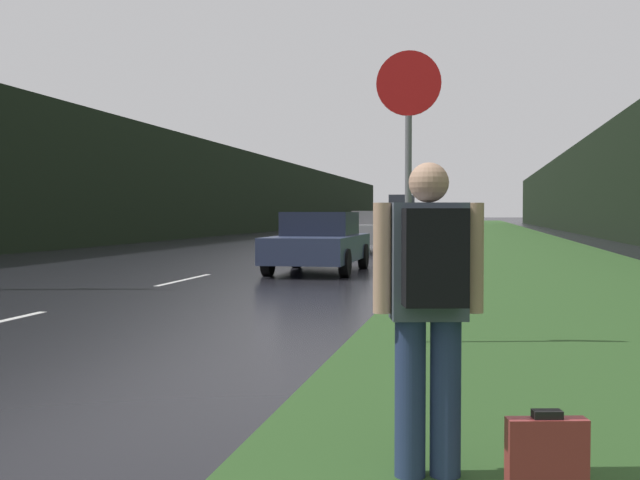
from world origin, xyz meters
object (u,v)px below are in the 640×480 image
(stop_sign, at_px, (408,166))
(car_passing_near, at_px, (319,242))
(car_passing_far, at_px, (375,231))
(delivery_truck, at_px, (403,210))
(hitchhiker_with_backpack, at_px, (429,299))
(suitcase, at_px, (547,456))

(stop_sign, xyz_separation_m, car_passing_near, (-2.92, 10.06, -1.16))
(stop_sign, bearing_deg, car_passing_near, 106.21)
(car_passing_far, xyz_separation_m, delivery_truck, (-4.57, 61.67, 1.07))
(hitchhiker_with_backpack, height_order, suitcase, hitchhiker_with_backpack)
(suitcase, height_order, delivery_truck, delivery_truck)
(stop_sign, xyz_separation_m, suitcase, (1.04, -4.41, -1.67))
(car_passing_near, relative_size, car_passing_far, 1.04)
(stop_sign, height_order, car_passing_near, stop_sign)
(stop_sign, bearing_deg, hitchhiker_with_backpack, -83.79)
(car_passing_near, xyz_separation_m, delivery_truck, (-4.57, 72.12, 1.12))
(delivery_truck, bearing_deg, stop_sign, -84.79)
(car_passing_far, relative_size, delivery_truck, 0.54)
(stop_sign, height_order, car_passing_far, stop_sign)
(stop_sign, xyz_separation_m, delivery_truck, (-7.50, 82.18, -0.04))
(delivery_truck, bearing_deg, car_passing_far, -85.76)
(hitchhiker_with_backpack, bearing_deg, car_passing_far, 85.21)
(car_passing_near, bearing_deg, car_passing_far, -90.00)
(suitcase, relative_size, delivery_truck, 0.05)
(stop_sign, bearing_deg, car_passing_far, 98.11)
(stop_sign, xyz_separation_m, car_passing_far, (-2.92, 20.51, -1.12))
(suitcase, bearing_deg, delivery_truck, 83.06)
(hitchhiker_with_backpack, bearing_deg, suitcase, -22.52)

